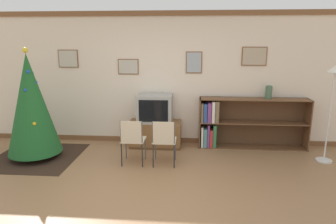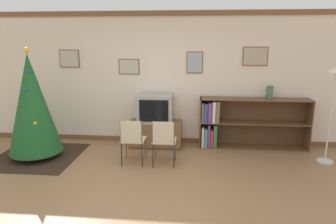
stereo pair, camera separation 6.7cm
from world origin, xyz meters
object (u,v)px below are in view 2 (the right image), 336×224
television (155,108)px  vase (270,92)px  tv_console (156,134)px  folding_chair_left (132,139)px  christmas_tree (32,104)px  standing_lamp (334,89)px  folding_chair_right (164,140)px  bookshelf (235,123)px

television → vase: size_ratio=2.68×
tv_console → television: size_ratio=1.52×
folding_chair_left → christmas_tree: bearing=173.8°
vase → television: bearing=-177.0°
folding_chair_left → standing_lamp: standing_lamp is taller
folding_chair_left → folding_chair_right: bearing=0.0°
television → folding_chair_left: bearing=-105.6°
christmas_tree → vase: 4.48m
folding_chair_left → folding_chair_right: (0.55, 0.00, 0.00)m
christmas_tree → bookshelf: christmas_tree is taller
standing_lamp → folding_chair_left: bearing=-172.8°
television → bookshelf: bearing=3.5°
folding_chair_right → tv_console: bearing=105.6°
tv_console → bookshelf: (1.61, 0.09, 0.24)m
christmas_tree → bookshelf: size_ratio=0.94×
christmas_tree → vase: size_ratio=7.77×
christmas_tree → television: size_ratio=2.90×
christmas_tree → folding_chair_left: bearing=-6.2°
tv_console → television: (0.00, -0.00, 0.54)m
television → folding_chair_left: 1.07m
standing_lamp → tv_console: bearing=170.1°
christmas_tree → standing_lamp: bearing=2.5°
folding_chair_right → vase: 2.35m
television → bookshelf: size_ratio=0.32×
bookshelf → vase: (0.63, 0.02, 0.64)m
folding_chair_left → bookshelf: size_ratio=0.38×
folding_chair_right → vase: size_ratio=3.17×
christmas_tree → folding_chair_left: 1.96m
folding_chair_right → bookshelf: bearing=38.8°
folding_chair_left → standing_lamp: 3.55m
television → bookshelf: 1.64m
standing_lamp → vase: bearing=143.7°
standing_lamp → television: bearing=170.1°
vase → folding_chair_right: bearing=-151.0°
bookshelf → folding_chair_right: bearing=-141.2°
christmas_tree → folding_chair_left: (1.87, -0.20, -0.53)m
christmas_tree → standing_lamp: size_ratio=1.16×
television → standing_lamp: standing_lamp is taller
television → folding_chair_right: 1.07m
folding_chair_right → bookshelf: (1.34, 1.07, 0.03)m
tv_console → bookshelf: 1.63m
television → folding_chair_left: television is taller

